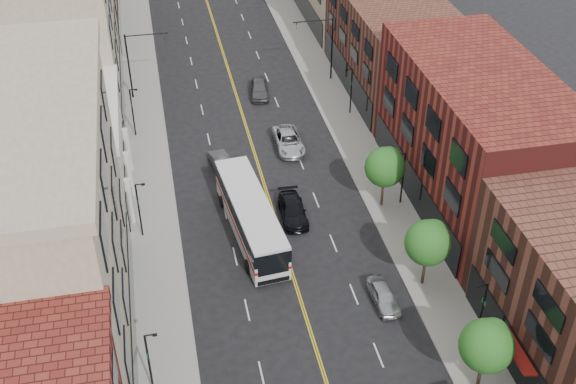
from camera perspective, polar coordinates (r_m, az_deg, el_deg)
sidewalk_left at (r=68.97m, az=-10.95°, el=2.38°), size 4.00×110.00×0.15m
sidewalk_right at (r=71.44m, az=5.23°, el=4.20°), size 4.00×110.00×0.15m
bldg_l_tanoffice at (r=46.58m, az=-19.46°, el=-4.10°), size 10.00×22.00×18.00m
bldg_l_white at (r=64.03m, az=-17.41°, el=2.62°), size 10.00×14.00×8.00m
bldg_l_far_a at (r=76.92m, az=-17.51°, el=12.55°), size 10.00×20.00×18.00m
bldg_r_mid at (r=62.06m, az=14.58°, el=4.23°), size 10.00×22.00×12.00m
bldg_r_far_a at (r=79.57m, az=8.34°, el=11.45°), size 10.00×20.00×10.00m
tree_r_1 at (r=46.50m, az=15.49°, el=-11.49°), size 3.40×3.40×5.59m
tree_r_2 at (r=52.96m, az=11.07°, el=-3.83°), size 3.40×3.40×5.59m
tree_r_3 at (r=60.39m, az=7.72°, el=2.08°), size 3.40×3.40×5.59m
lamp_l_1 at (r=46.35m, az=-10.90°, el=-12.92°), size 0.81×0.55×5.05m
lamp_l_2 at (r=58.29m, az=-11.67°, el=-1.18°), size 0.81×0.55×5.05m
lamp_l_3 at (r=71.82m, az=-12.17°, el=6.36°), size 0.81×0.55×5.05m
lamp_r_1 at (r=50.28m, az=15.06°, el=-8.88°), size 0.81×0.55×5.05m
lamp_r_2 at (r=61.46m, az=9.04°, el=1.31°), size 0.81×0.55×5.05m
lamp_r_3 at (r=74.42m, az=4.99°, el=8.16°), size 0.81×0.55×5.05m
signal_mast_left at (r=78.20m, az=-12.00°, el=10.30°), size 4.49×0.18×7.20m
signal_mast_right at (r=80.45m, az=2.99°, el=11.78°), size 4.49×0.18×7.20m
city_bus at (r=58.05m, az=-2.98°, el=-1.82°), size 4.12×13.19×3.34m
car_parked_far at (r=53.20m, az=7.55°, el=-8.14°), size 1.79×4.08×1.37m
car_lane_behind at (r=66.69m, az=-5.30°, el=2.34°), size 2.08×4.56×1.45m
car_lane_a at (r=60.45m, az=0.38°, el=-1.45°), size 2.22×5.15×1.48m
car_lane_b at (r=69.50m, az=0.04°, el=4.07°), size 2.63×5.63×1.56m
car_lane_c at (r=78.83m, az=-2.28°, el=8.16°), size 2.47×4.88×1.59m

